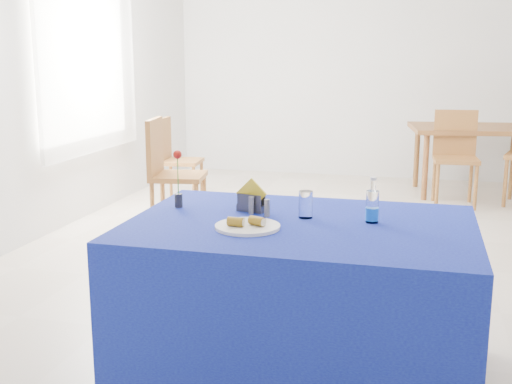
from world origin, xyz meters
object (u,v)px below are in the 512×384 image
at_px(water_bottle, 372,207).
at_px(chair_win_b, 174,154).
at_px(oak_table, 478,134).
at_px(chair_win_a, 168,167).
at_px(blue_table, 299,299).
at_px(chair_bg_left, 455,151).
at_px(plate, 248,227).

height_order(water_bottle, chair_win_b, water_bottle).
distance_m(oak_table, chair_win_a, 3.54).
height_order(chair_win_a, chair_win_b, chair_win_a).
xyz_separation_m(blue_table, chair_bg_left, (0.87, 3.97, 0.18)).
bearing_deg(chair_bg_left, oak_table, 60.68).
xyz_separation_m(chair_bg_left, chair_win_a, (-2.45, -1.73, 0.01)).
xyz_separation_m(plate, oak_table, (1.34, 4.68, -0.09)).
bearing_deg(water_bottle, chair_win_b, 125.25).
distance_m(water_bottle, chair_win_a, 2.89).
bearing_deg(chair_win_b, water_bottle, -150.40).
relative_size(oak_table, chair_bg_left, 1.60).
bearing_deg(chair_win_a, chair_win_b, 10.00).
distance_m(chair_bg_left, chair_win_b, 2.90).
bearing_deg(chair_bg_left, plate, -108.66).
bearing_deg(plate, chair_win_b, 116.67).
height_order(plate, oak_table, plate).
height_order(plate, blue_table, plate).
distance_m(plate, chair_bg_left, 4.28).
distance_m(water_bottle, chair_bg_left, 3.94).
bearing_deg(plate, blue_table, 37.00).
distance_m(blue_table, chair_win_a, 2.75).
xyz_separation_m(plate, chair_win_b, (-1.74, 3.45, -0.26)).
height_order(plate, water_bottle, water_bottle).
distance_m(water_bottle, oak_table, 4.51).
relative_size(chair_bg_left, chair_win_a, 0.97).
bearing_deg(chair_bg_left, chair_win_a, -148.75).
distance_m(plate, water_bottle, 0.59).
relative_size(water_bottle, chair_win_b, 0.24).
relative_size(blue_table, chair_win_b, 1.81).
relative_size(plate, chair_bg_left, 0.31).
xyz_separation_m(oak_table, chair_win_a, (-2.71, -2.28, -0.11)).
height_order(plate, chair_bg_left, chair_bg_left).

